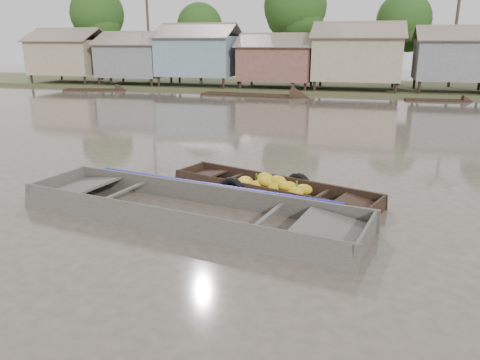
# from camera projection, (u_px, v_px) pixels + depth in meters

# --- Properties ---
(ground) EXTENTS (120.00, 120.00, 0.00)m
(ground) POSITION_uv_depth(u_px,v_px,m) (201.00, 228.00, 10.50)
(ground) COLOR #4B4439
(ground) RESTS_ON ground
(riverbank) EXTENTS (120.00, 12.47, 10.22)m
(riverbank) POSITION_uv_depth(u_px,v_px,m) (365.00, 52.00, 38.35)
(riverbank) COLOR #384723
(riverbank) RESTS_ON ground
(banana_boat) EXTENTS (5.96, 3.26, 0.82)m
(banana_boat) POSITION_uv_depth(u_px,v_px,m) (270.00, 190.00, 12.61)
(banana_boat) COLOR black
(banana_boat) RESTS_ON ground
(viewer_boat) EXTENTS (8.72, 3.77, 0.68)m
(viewer_boat) POSITION_uv_depth(u_px,v_px,m) (190.00, 214.00, 11.07)
(viewer_boat) COLOR #3C3832
(viewer_boat) RESTS_ON ground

